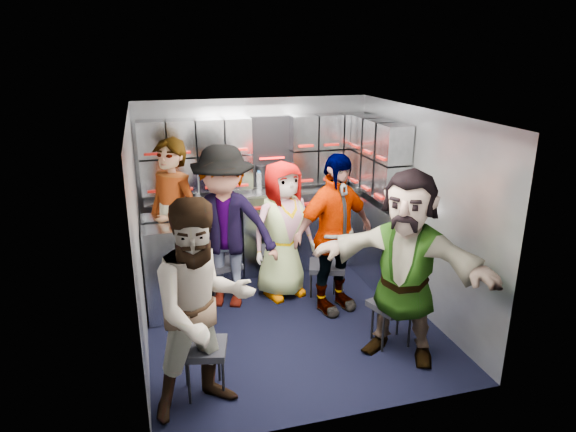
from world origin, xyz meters
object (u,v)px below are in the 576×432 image
object	(u,v)px
jump_seat_near_left	(203,351)
jump_seat_mid_left	(224,266)
jump_seat_center	(279,254)
attendant_arc_b	(224,228)
attendant_standing	(174,224)
attendant_arc_e	(405,267)
jump_seat_mid_right	(327,268)
attendant_arc_a	(203,309)
jump_seat_near_right	(392,307)
attendant_arc_d	(334,235)
attendant_arc_c	(283,230)

from	to	relation	value
jump_seat_near_left	jump_seat_mid_left	xyz separation A→B (m)	(0.42, 1.63, -0.02)
jump_seat_center	attendant_arc_b	bearing A→B (deg)	-159.55
attendant_standing	attendant_arc_e	xyz separation A→B (m)	(1.86, -1.56, -0.04)
jump_seat_mid_right	attendant_arc_b	distance (m)	1.19
jump_seat_near_left	attendant_arc_b	size ratio (longest dim) A/B	0.25
attendant_arc_a	jump_seat_near_right	bearing A→B (deg)	-0.76
attendant_arc_a	attendant_arc_e	distance (m)	1.79
attendant_arc_d	attendant_arc_e	distance (m)	1.00
jump_seat_near_right	attendant_arc_a	xyz separation A→B (m)	(-1.77, -0.43, 0.47)
attendant_standing	jump_seat_near_right	bearing A→B (deg)	12.94
jump_seat_center	attendant_arc_b	world-z (taller)	attendant_arc_b
attendant_arc_c	attendant_arc_e	bearing A→B (deg)	-79.50
jump_seat_center	attendant_arc_a	xyz separation A→B (m)	(-1.06, -1.87, 0.43)
attendant_standing	attendant_arc_a	xyz separation A→B (m)	(0.09, -1.82, -0.06)
attendant_arc_e	attendant_arc_c	bearing A→B (deg)	158.37
jump_seat_near_left	attendant_arc_b	xyz separation A→B (m)	(0.42, 1.45, 0.49)
jump_seat_mid_right	attendant_standing	bearing A→B (deg)	164.83
attendant_arc_a	attendant_arc_c	size ratio (longest dim) A/B	1.11
jump_seat_near_left	attendant_arc_e	distance (m)	1.84
attendant_standing	attendant_arc_d	distance (m)	1.68
jump_seat_near_right	attendant_arc_c	distance (m)	1.49
jump_seat_near_left	attendant_arc_a	distance (m)	0.50
jump_seat_center	attendant_arc_e	bearing A→B (deg)	-66.29
jump_seat_center	attendant_standing	xyz separation A→B (m)	(-1.15, -0.05, 0.49)
attendant_arc_c	attendant_arc_d	world-z (taller)	attendant_arc_d
jump_seat_center	jump_seat_near_right	bearing A→B (deg)	-63.70
jump_seat_mid_left	jump_seat_near_right	bearing A→B (deg)	-45.40
jump_seat_mid_right	attendant_arc_c	size ratio (longest dim) A/B	0.31
jump_seat_mid_right	attendant_arc_d	size ratio (longest dim) A/B	0.28
jump_seat_near_right	attendant_standing	distance (m)	2.38
jump_seat_mid_right	jump_seat_near_right	distance (m)	1.00
attendant_arc_c	attendant_arc_b	bearing A→B (deg)	169.59
jump_seat_near_right	attendant_arc_b	xyz separation A→B (m)	(-1.36, 1.20, 0.50)
jump_seat_mid_left	attendant_arc_c	distance (m)	0.77
jump_seat_mid_left	jump_seat_mid_right	size ratio (longest dim) A/B	0.88
attendant_arc_d	jump_seat_mid_left	bearing A→B (deg)	131.34
jump_seat_mid_right	jump_seat_center	bearing A→B (deg)	130.90
attendant_standing	attendant_arc_d	size ratio (longest dim) A/B	1.07
jump_seat_mid_left	attendant_arc_a	distance (m)	1.92
jump_seat_near_left	jump_seat_near_right	bearing A→B (deg)	8.13
attendant_standing	attendant_arc_b	xyz separation A→B (m)	(0.50, -0.19, -0.03)
jump_seat_center	attendant_standing	distance (m)	1.25
attendant_arc_c	attendant_arc_e	xyz separation A→B (m)	(0.71, -1.44, 0.10)
jump_seat_mid_left	attendant_arc_d	world-z (taller)	attendant_arc_d
jump_seat_center	jump_seat_mid_right	world-z (taller)	jump_seat_center
attendant_standing	jump_seat_center	bearing A→B (deg)	52.22
attendant_arc_b	attendant_arc_e	xyz separation A→B (m)	(1.36, -1.38, -0.01)
jump_seat_near_left	jump_seat_mid_left	size ratio (longest dim) A/B	1.05
jump_seat_near_left	jump_seat_mid_right	world-z (taller)	jump_seat_mid_right
attendant_arc_c	attendant_arc_a	bearing A→B (deg)	-137.97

